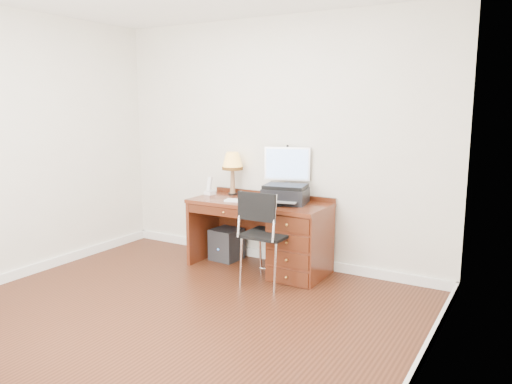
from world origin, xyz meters
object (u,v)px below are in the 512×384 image
Objects in this scene: printer at (285,194)px; chair at (264,229)px; leg_lamp at (232,164)px; equipment_box at (227,244)px; monitor at (288,167)px; phone at (210,189)px; desk at (286,236)px.

chair is (0.00, -0.46, -0.27)m from printer.
leg_lamp is 0.93m from equipment_box.
monitor reaches higher than chair.
leg_lamp is 1.10m from chair.
monitor is at bearing 4.54° from leg_lamp.
chair is (0.98, -0.48, -0.23)m from phone.
monitor reaches higher than leg_lamp.
phone reaches higher than chair.
phone is at bearing 175.81° from monitor.
desk is at bearing 86.54° from chair.
monitor reaches higher than printer.
equipment_box is (-0.78, 0.06, -0.67)m from printer.
desk is 4.18× the size of equipment_box.
phone is 0.66m from equipment_box.
monitor reaches higher than equipment_box.
monitor is at bearing 15.38° from equipment_box.
leg_lamp is 2.38× the size of phone.
leg_lamp is 0.51× the size of chair.
printer is 1.03m from equipment_box.
equipment_box is (0.19, 0.04, -0.63)m from phone.
equipment_box is (-0.04, -0.08, -0.93)m from leg_lamp.
equipment_box is (-0.78, 0.52, -0.40)m from chair.
monitor is 0.97m from phone.
printer is at bearing 128.09° from desk.
equipment_box is at bearing -112.85° from leg_lamp.
phone is 0.21× the size of chair.
desk is at bearing 4.92° from phone.
phone reaches higher than equipment_box.
phone is at bearing 167.98° from printer.
monitor is 1.13× the size of printer.
equipment_box is at bearing 173.26° from desk.
printer is 0.98m from phone.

